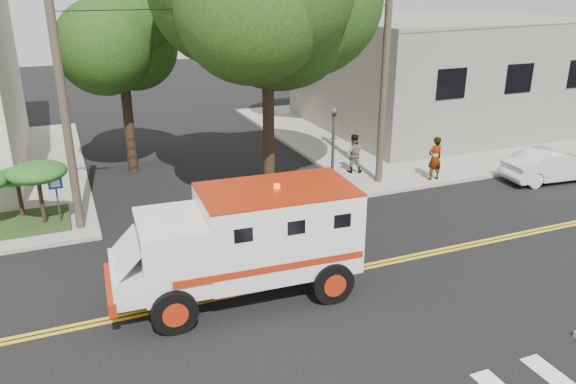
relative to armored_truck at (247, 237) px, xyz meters
name	(u,v)px	position (x,y,z in m)	size (l,w,h in m)	color
ground	(300,280)	(1.60, 0.10, -1.69)	(100.00, 100.00, 0.00)	black
sidewalk_ne	(420,128)	(15.10, 13.60, -1.62)	(17.00, 17.00, 0.15)	gray
building_right	(441,72)	(16.60, 14.10, 1.46)	(14.00, 12.00, 6.00)	slate
utility_pole_left	(63,101)	(-4.00, 6.10, 2.81)	(0.28, 0.28, 9.00)	#382D23
utility_pole_right	(385,77)	(7.90, 6.30, 2.81)	(0.28, 0.28, 9.00)	#382D23
tree_main	(282,7)	(3.54, 6.31, 5.51)	(6.08, 5.70, 9.85)	black
tree_left	(129,41)	(-1.08, 11.88, 4.04)	(4.48, 4.20, 7.70)	black
tree_right	(334,19)	(10.45, 15.87, 4.40)	(4.80, 4.50, 8.20)	black
traffic_signal	(333,143)	(5.40, 5.70, 0.53)	(0.15, 0.18, 3.60)	#3F3F42
accessibility_sign	(57,194)	(-4.60, 6.27, -0.33)	(0.45, 0.10, 2.02)	#3F3F42
palm_planter	(15,187)	(-5.83, 6.72, -0.04)	(3.52, 2.63, 2.36)	#1E3314
armored_truck	(247,237)	(0.00, 0.00, 0.00)	(6.65, 2.93, 2.97)	silver
parked_sedan	(551,165)	(14.92, 3.90, -1.00)	(1.46, 4.19, 1.38)	silver
pedestrian_a	(435,158)	(10.16, 5.60, -0.61)	(0.68, 0.45, 1.86)	gray
pedestrian_b	(353,153)	(7.47, 7.77, -0.68)	(0.83, 0.65, 1.71)	gray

